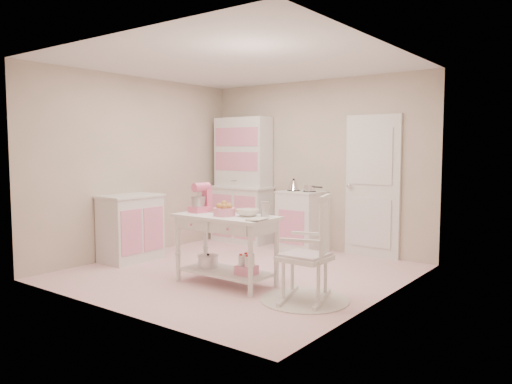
# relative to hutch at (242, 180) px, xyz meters

# --- Properties ---
(room_shell) EXTENTS (3.84, 3.84, 2.62)m
(room_shell) POSITION_rel_hutch_xyz_m (1.28, -1.66, 0.61)
(room_shell) COLOR pink
(room_shell) RESTS_ON ground
(door) EXTENTS (0.82, 0.05, 2.04)m
(door) POSITION_rel_hutch_xyz_m (2.23, 0.21, -0.02)
(door) COLOR white
(door) RESTS_ON ground
(hutch) EXTENTS (1.06, 0.50, 2.08)m
(hutch) POSITION_rel_hutch_xyz_m (0.00, 0.00, 0.00)
(hutch) COLOR white
(hutch) RESTS_ON ground
(stove) EXTENTS (0.62, 0.57, 0.92)m
(stove) POSITION_rel_hutch_xyz_m (1.20, -0.05, -0.58)
(stove) COLOR white
(stove) RESTS_ON ground
(base_cabinet) EXTENTS (0.54, 0.84, 0.92)m
(base_cabinet) POSITION_rel_hutch_xyz_m (-0.35, -2.04, -0.58)
(base_cabinet) COLOR white
(base_cabinet) RESTS_ON ground
(lace_rug) EXTENTS (0.92, 0.92, 0.01)m
(lace_rug) POSITION_rel_hutch_xyz_m (2.55, -2.16, -1.03)
(lace_rug) COLOR white
(lace_rug) RESTS_ON ground
(rocking_chair) EXTENTS (0.67, 0.83, 1.10)m
(rocking_chair) POSITION_rel_hutch_xyz_m (2.55, -2.16, -0.49)
(rocking_chair) COLOR white
(rocking_chair) RESTS_ON ground
(work_table) EXTENTS (1.20, 0.60, 0.80)m
(work_table) POSITION_rel_hutch_xyz_m (1.50, -2.16, -0.64)
(work_table) COLOR white
(work_table) RESTS_ON ground
(stand_mixer) EXTENTS (0.23, 0.30, 0.34)m
(stand_mixer) POSITION_rel_hutch_xyz_m (1.08, -2.14, -0.07)
(stand_mixer) COLOR pink
(stand_mixer) RESTS_ON work_table
(cookie_tray) EXTENTS (0.34, 0.24, 0.02)m
(cookie_tray) POSITION_rel_hutch_xyz_m (1.35, -1.98, -0.23)
(cookie_tray) COLOR silver
(cookie_tray) RESTS_ON work_table
(bread_basket) EXTENTS (0.25, 0.25, 0.09)m
(bread_basket) POSITION_rel_hutch_xyz_m (1.52, -2.21, -0.19)
(bread_basket) COLOR pink
(bread_basket) RESTS_ON work_table
(mixing_bowl) EXTENTS (0.26, 0.26, 0.08)m
(mixing_bowl) POSITION_rel_hutch_xyz_m (1.76, -2.08, -0.20)
(mixing_bowl) COLOR white
(mixing_bowl) RESTS_ON work_table
(metal_pitcher) EXTENTS (0.10, 0.10, 0.17)m
(metal_pitcher) POSITION_rel_hutch_xyz_m (1.94, -2.00, -0.16)
(metal_pitcher) COLOR silver
(metal_pitcher) RESTS_ON work_table
(recipe_book) EXTENTS (0.19, 0.25, 0.02)m
(recipe_book) POSITION_rel_hutch_xyz_m (1.95, -2.28, -0.23)
(recipe_book) COLOR white
(recipe_book) RESTS_ON work_table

